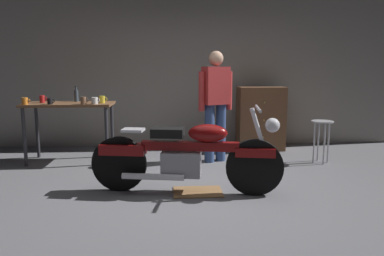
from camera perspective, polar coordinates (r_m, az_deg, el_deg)
The scene contains 15 objects.
ground_plane at distance 4.20m, azimuth 1.26°, elevation -10.32°, with size 12.00×12.00×0.00m, color slate.
back_wall at distance 6.76m, azimuth -0.70°, elevation 10.44°, with size 8.00×0.12×3.10m, color gray.
workbench at distance 5.83m, azimuth -18.63°, elevation 2.64°, with size 1.30×0.64×0.90m.
motorcycle at distance 4.12m, azimuth -0.78°, elevation -4.19°, with size 2.17×0.67×1.00m.
person_standing at distance 5.51m, azimuth 3.70°, elevation 4.19°, with size 0.53×0.35×1.67m.
shop_stool at distance 5.80m, azimuth 19.65°, elevation -0.32°, with size 0.32×0.32×0.64m.
wooden_dresser at distance 6.50m, azimuth 10.67°, elevation 1.49°, with size 0.80×0.47×1.10m.
drip_tray at distance 4.26m, azimuth 0.90°, elevation -9.95°, with size 0.56×0.40×0.01m, color olive.
mug_red_diner at distance 5.96m, azimuth -22.35°, elevation 4.20°, with size 0.11×0.08×0.11m.
mug_black_matte at distance 5.66m, azimuth -21.31°, elevation 3.93°, with size 0.11×0.07×0.09m.
mug_yellow_tall at distance 5.63m, azimuth -13.87°, elevation 4.34°, with size 0.12×0.09×0.11m.
mug_orange_travel at distance 5.76m, azimuth -24.66°, elevation 3.85°, with size 0.12×0.08×0.10m.
mug_white_ceramic at distance 5.50m, azimuth -14.96°, elevation 4.15°, with size 0.12×0.09×0.10m.
mug_brown_stoneware at distance 5.51m, azimuth -16.60°, elevation 4.13°, with size 0.11×0.08×0.11m.
bottle at distance 5.99m, azimuth -17.65°, elevation 4.87°, with size 0.06×0.06×0.24m.
Camera 1 is at (-0.34, -3.95, 1.40)m, focal length 34.11 mm.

